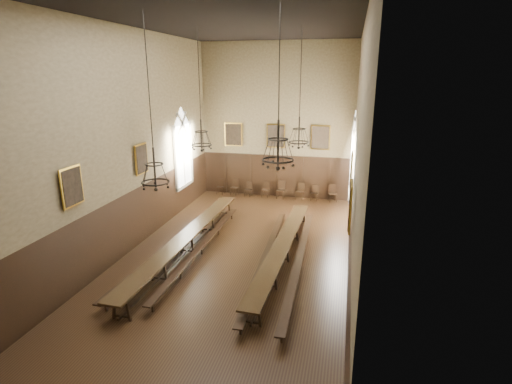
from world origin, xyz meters
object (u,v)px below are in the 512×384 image
(bench_left_inner, at_px, (202,248))
(chandelier_front_left, at_px, (155,172))
(chair_7, at_px, (332,196))
(table_left, at_px, (187,244))
(chair_5, at_px, (300,194))
(chandelier_back_right, at_px, (299,135))
(table_right, at_px, (282,252))
(chair_0, at_px, (220,189))
(bench_right_inner, at_px, (266,258))
(chair_4, at_px, (281,193))
(chair_1, at_px, (235,190))
(chair_6, at_px, (315,196))
(chandelier_back_left, at_px, (201,138))
(chandelier_front_right, at_px, (278,151))
(bench_left_outer, at_px, (177,244))
(chair_3, at_px, (266,192))
(chair_2, at_px, (248,192))
(bench_right_outer, at_px, (299,261))

(bench_left_inner, xyz_separation_m, chandelier_front_left, (-0.42, -2.73, 3.85))
(bench_left_inner, height_order, chair_7, chair_7)
(table_left, relative_size, chair_7, 10.56)
(chair_7, xyz_separation_m, chandelier_front_left, (-5.32, -11.27, 3.81))
(chair_5, height_order, chandelier_back_right, chandelier_back_right)
(table_right, relative_size, chair_0, 10.31)
(bench_right_inner, bearing_deg, chair_4, 96.20)
(chair_0, distance_m, chair_4, 3.81)
(chair_1, bearing_deg, table_left, -75.44)
(bench_left_inner, bearing_deg, chair_7, 60.16)
(chair_6, distance_m, chandelier_back_left, 8.99)
(bench_right_inner, distance_m, chandelier_front_left, 5.56)
(bench_left_inner, xyz_separation_m, chandelier_back_left, (-0.58, 1.97, 4.27))
(table_right, distance_m, chair_4, 8.50)
(chair_5, bearing_deg, chair_1, -167.92)
(chandelier_back_right, distance_m, chandelier_front_right, 5.31)
(table_right, relative_size, chair_4, 9.43)
(bench_right_inner, bearing_deg, chair_1, 113.60)
(chair_1, distance_m, chair_6, 4.92)
(chair_0, height_order, chandelier_back_left, chandelier_back_left)
(chair_0, distance_m, chair_6, 5.84)
(bench_left_outer, bearing_deg, chair_4, 70.28)
(chair_3, relative_size, chandelier_back_right, 0.20)
(chair_7, bearing_deg, chandelier_front_left, -133.88)
(chair_6, xyz_separation_m, chair_7, (1.04, 0.02, 0.03))
(table_left, relative_size, chair_2, 12.31)
(chandelier_back_left, bearing_deg, table_right, -25.02)
(bench_right_inner, bearing_deg, table_left, 175.63)
(chair_0, relative_size, chair_3, 1.01)
(chandelier_back_right, xyz_separation_m, chandelier_front_right, (0.07, -5.30, 0.29))
(bench_left_inner, height_order, chandelier_front_right, chandelier_front_right)
(bench_left_inner, bearing_deg, chandelier_back_left, 106.50)
(chandelier_front_left, bearing_deg, bench_right_outer, 28.56)
(chair_4, bearing_deg, table_left, -103.10)
(chair_3, relative_size, chair_5, 0.93)
(table_left, relative_size, table_right, 1.10)
(table_left, height_order, bench_left_inner, table_left)
(bench_left_outer, xyz_separation_m, chair_2, (1.01, 8.32, -0.03))
(bench_left_inner, bearing_deg, bench_right_outer, -3.97)
(chandelier_front_left, distance_m, chandelier_front_right, 4.21)
(bench_left_outer, height_order, chair_0, chair_0)
(chair_2, relative_size, chair_5, 0.87)
(chair_0, distance_m, chandelier_back_left, 7.93)
(chair_7, relative_size, chandelier_back_right, 0.22)
(chair_3, relative_size, chair_4, 0.91)
(chandelier_back_left, bearing_deg, table_left, -91.02)
(table_right, xyz_separation_m, chandelier_back_right, (0.26, 2.14, 4.38))
(table_right, relative_size, chair_3, 10.39)
(chair_1, relative_size, chandelier_front_left, 0.18)
(bench_left_outer, xyz_separation_m, bench_right_outer, (5.24, -0.40, -0.01))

